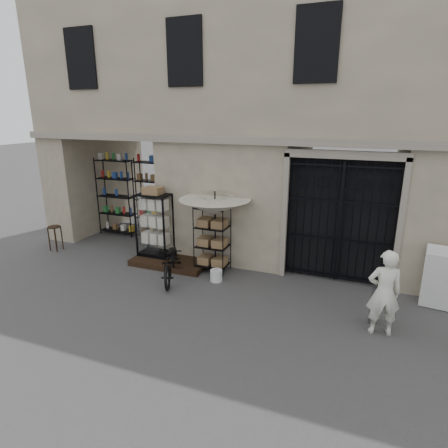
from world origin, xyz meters
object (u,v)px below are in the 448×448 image
at_px(wooden_stool, 55,238).
at_px(easel_sign, 439,279).
at_px(steel_bollard, 374,306).
at_px(shopkeeper, 379,332).
at_px(display_cabinet, 155,228).
at_px(bicycle, 172,279).
at_px(market_umbrella, 215,203).
at_px(wire_rack, 212,238).
at_px(white_bucket, 216,275).

height_order(wooden_stool, easel_sign, easel_sign).
distance_m(steel_bollard, easel_sign, 1.63).
xyz_separation_m(wooden_stool, shopkeeper, (8.77, -1.20, -0.38)).
relative_size(display_cabinet, shopkeeper, 1.13).
xyz_separation_m(bicycle, shopkeeper, (4.65, -0.66, 0.00)).
bearing_deg(wooden_stool, display_cabinet, 6.84).
bearing_deg(market_umbrella, wire_rack, -175.80).
relative_size(bicycle, wooden_stool, 2.43).
distance_m(market_umbrella, white_bucket, 1.75).
height_order(white_bucket, shopkeeper, white_bucket).
xyz_separation_m(wooden_stool, steel_bollard, (8.65, -0.91, -0.01)).
xyz_separation_m(display_cabinet, bicycle, (0.99, -0.91, -0.91)).
relative_size(steel_bollard, shopkeeper, 0.46).
xyz_separation_m(market_umbrella, bicycle, (-0.79, -0.83, -1.78)).
distance_m(market_umbrella, easel_sign, 5.07).
bearing_deg(steel_bollard, wire_rack, 162.60).
bearing_deg(steel_bollard, easel_sign, 41.95).
bearing_deg(bicycle, white_bucket, -5.33).
bearing_deg(shopkeeper, wooden_stool, -20.13).
distance_m(wire_rack, easel_sign, 5.02).
bearing_deg(wire_rack, wooden_stool, -162.90).
height_order(market_umbrella, easel_sign, market_umbrella).
height_order(white_bucket, steel_bollard, steel_bollard).
distance_m(wire_rack, shopkeeper, 4.30).
distance_m(white_bucket, wooden_stool, 5.17).
height_order(wooden_stool, steel_bollard, steel_bollard).
bearing_deg(wire_rack, shopkeeper, -7.05).
height_order(market_umbrella, wooden_stool, market_umbrella).
height_order(wire_rack, shopkeeper, wire_rack).
height_order(white_bucket, easel_sign, easel_sign).
xyz_separation_m(steel_bollard, shopkeeper, (0.12, -0.29, -0.37)).
distance_m(bicycle, steel_bollard, 4.56).
bearing_deg(wire_rack, steel_bollard, -3.72).
bearing_deg(shopkeeper, market_umbrella, -33.50).
bearing_deg(white_bucket, wire_rack, 120.92).
relative_size(white_bucket, wooden_stool, 0.40).
bearing_deg(display_cabinet, white_bucket, -1.71).
bearing_deg(wooden_stool, steel_bollard, -5.98).
xyz_separation_m(market_umbrella, shopkeeper, (3.86, -1.49, -1.78)).
bearing_deg(shopkeeper, bicycle, -20.44).
bearing_deg(market_umbrella, wooden_stool, -176.57).
distance_m(white_bucket, bicycle, 1.09).
xyz_separation_m(bicycle, easel_sign, (5.72, 0.71, 0.65)).
xyz_separation_m(steel_bollard, easel_sign, (1.20, 1.08, 0.27)).
distance_m(bicycle, shopkeeper, 4.70).
bearing_deg(display_cabinet, bicycle, -27.35).
bearing_deg(steel_bollard, display_cabinet, 166.92).
height_order(wire_rack, market_umbrella, market_umbrella).
xyz_separation_m(display_cabinet, white_bucket, (2.02, -0.62, -0.77)).
height_order(market_umbrella, steel_bollard, market_umbrella).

